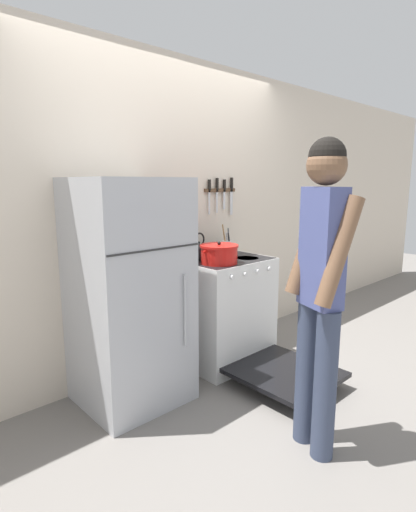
{
  "coord_description": "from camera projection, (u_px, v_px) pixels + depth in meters",
  "views": [
    {
      "loc": [
        -2.04,
        -2.65,
        1.54
      ],
      "look_at": [
        -0.01,
        -0.46,
        0.99
      ],
      "focal_mm": 28.0,
      "sensor_mm": 36.0,
      "label": 1
    }
  ],
  "objects": [
    {
      "name": "stove_range",
      "position": [
        226.0,
        311.0,
        3.42
      ],
      "size": [
        0.74,
        1.35,
        0.91
      ],
      "color": "white",
      "rests_on": "ground_plane"
    },
    {
      "name": "utensil_jar",
      "position": [
        227.0,
        247.0,
        3.57
      ],
      "size": [
        0.1,
        0.1,
        0.27
      ],
      "color": "silver",
      "rests_on": "stove_range"
    },
    {
      "name": "wall_knife_strip",
      "position": [
        221.0,
        190.0,
        3.65
      ],
      "size": [
        0.38,
        0.03,
        0.35
      ],
      "color": "brown"
    },
    {
      "name": "ground_plane",
      "position": [
        174.0,
        357.0,
        3.56
      ],
      "size": [
        14.0,
        14.0,
        0.0
      ],
      "primitive_type": "plane",
      "color": "slate"
    },
    {
      "name": "refrigerator",
      "position": [
        129.0,
        293.0,
        2.76
      ],
      "size": [
        0.69,
        0.68,
        1.57
      ],
      "color": "#B7BABF",
      "rests_on": "ground_plane"
    },
    {
      "name": "wall_back",
      "position": [
        169.0,
        214.0,
        3.35
      ],
      "size": [
        10.0,
        0.06,
        2.55
      ],
      "color": "beige",
      "rests_on": "ground_plane"
    },
    {
      "name": "person",
      "position": [
        321.0,
        281.0,
        2.18
      ],
      "size": [
        0.37,
        0.42,
        1.77
      ],
      "rotation": [
        0.0,
        0.0,
        1.21
      ],
      "color": "#38425B",
      "rests_on": "ground_plane"
    },
    {
      "name": "tea_kettle",
      "position": [
        199.0,
        251.0,
        3.34
      ],
      "size": [
        0.19,
        0.15,
        0.22
      ],
      "color": "black",
      "rests_on": "stove_range"
    },
    {
      "name": "dutch_oven_pot",
      "position": [
        219.0,
        254.0,
        3.15
      ],
      "size": [
        0.35,
        0.31,
        0.18
      ],
      "color": "red",
      "rests_on": "stove_range"
    }
  ]
}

